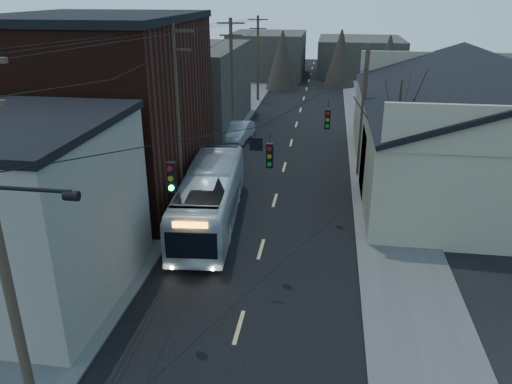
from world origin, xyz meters
The scene contains 13 objects.
road_surface centered at (0.00, 30.00, 0.01)m, with size 9.00×110.00×0.02m, color black.
sidewalk_left centered at (-6.50, 30.00, 0.06)m, with size 4.00×110.00×0.12m, color #474744.
sidewalk_right centered at (6.50, 30.00, 0.06)m, with size 4.00×110.00×0.12m, color #474744.
building_clapboard centered at (-9.00, 9.00, 3.50)m, with size 8.00×8.00×7.00m, color gray.
building_brick centered at (-10.00, 20.00, 5.00)m, with size 10.00×12.00×10.00m, color black.
building_left_far centered at (-9.50, 36.00, 3.50)m, with size 9.00×14.00×7.00m, color #35302A.
warehouse centered at (13.00, 25.00, 2.70)m, with size 16.16×20.60×7.73m.
building_far_left centered at (-6.00, 65.00, 3.00)m, with size 10.00×12.00×6.00m, color #35302A.
building_far_right centered at (7.00, 70.00, 2.50)m, with size 12.00×14.00×5.00m, color #35302A.
bare_tree centered at (6.50, 20.00, 3.60)m, with size 0.40×0.40×7.20m, color black.
utility_lines centered at (-3.11, 24.14, 4.95)m, with size 11.24×45.28×10.50m.
bus centered at (-3.00, 16.40, 1.52)m, with size 2.55×10.89×3.03m, color silver.
parked_car centered at (-4.30, 32.11, 0.75)m, with size 1.59×4.57×1.51m, color #9DA0A4.
Camera 1 is at (2.79, -6.79, 11.46)m, focal length 35.00 mm.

